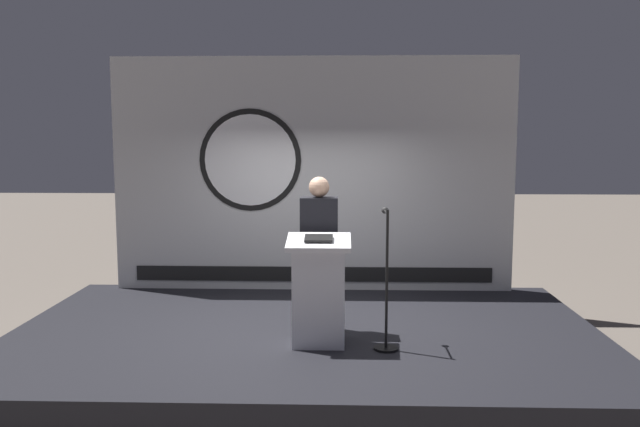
{
  "coord_description": "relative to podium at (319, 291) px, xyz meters",
  "views": [
    {
      "loc": [
        0.37,
        -6.79,
        2.4
      ],
      "look_at": [
        0.16,
        -0.12,
        1.59
      ],
      "focal_mm": 35.78,
      "sensor_mm": 36.0,
      "label": 1
    }
  ],
  "objects": [
    {
      "name": "speaker_person",
      "position": [
        -0.01,
        0.48,
        0.31
      ],
      "size": [
        0.4,
        0.26,
        1.67
      ],
      "color": "black",
      "rests_on": "stage_platform"
    },
    {
      "name": "stage_platform",
      "position": [
        -0.16,
        0.52,
        -0.7
      ],
      "size": [
        6.4,
        4.0,
        0.3
      ],
      "primitive_type": "cube",
      "color": "black",
      "rests_on": "ground"
    },
    {
      "name": "microphone_stand",
      "position": [
        0.67,
        -0.1,
        -0.06
      ],
      "size": [
        0.24,
        0.53,
        1.4
      ],
      "color": "black",
      "rests_on": "stage_platform"
    },
    {
      "name": "ground_plane",
      "position": [
        -0.16,
        0.52,
        -0.85
      ],
      "size": [
        40.0,
        40.0,
        0.0
      ],
      "primitive_type": "plane",
      "color": "#6B6056"
    },
    {
      "name": "podium",
      "position": [
        0.0,
        0.0,
        0.0
      ],
      "size": [
        0.64,
        0.5,
        1.12
      ],
      "color": "silver",
      "rests_on": "stage_platform"
    },
    {
      "name": "banner_display",
      "position": [
        -0.19,
        2.37,
        1.02
      ],
      "size": [
        5.43,
        0.12,
        3.16
      ],
      "color": "silver",
      "rests_on": "stage_platform"
    }
  ]
}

